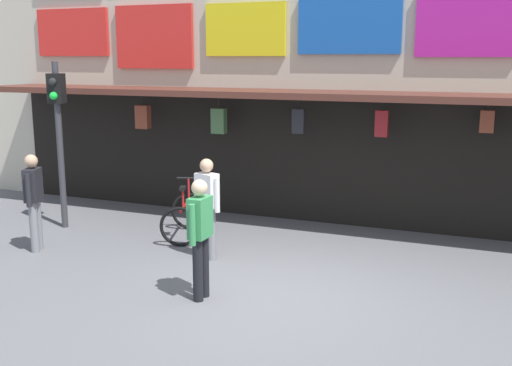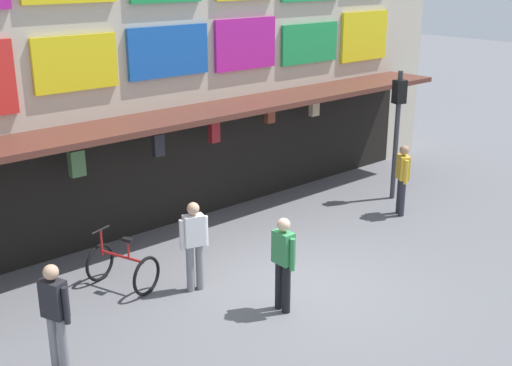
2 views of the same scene
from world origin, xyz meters
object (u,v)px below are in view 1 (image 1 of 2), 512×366
(traffic_light_near, at_px, (58,118))
(pedestrian_in_green, at_px, (34,197))
(bicycle_parked, at_px, (185,217))
(pedestrian_in_black, at_px, (200,233))
(pedestrian_in_yellow, at_px, (207,203))

(traffic_light_near, height_order, pedestrian_in_green, traffic_light_near)
(traffic_light_near, distance_m, bicycle_parked, 3.09)
(bicycle_parked, relative_size, pedestrian_in_black, 0.79)
(bicycle_parked, xyz_separation_m, pedestrian_in_green, (-1.99, -1.66, 0.55))
(bicycle_parked, distance_m, pedestrian_in_black, 3.04)
(pedestrian_in_black, bearing_deg, bicycle_parked, 122.58)
(pedestrian_in_black, bearing_deg, traffic_light_near, 151.51)
(traffic_light_near, height_order, pedestrian_in_black, traffic_light_near)
(pedestrian_in_yellow, bearing_deg, pedestrian_in_black, -66.69)
(bicycle_parked, height_order, pedestrian_in_green, pedestrian_in_green)
(traffic_light_near, bearing_deg, pedestrian_in_yellow, -11.07)
(traffic_light_near, bearing_deg, pedestrian_in_black, -28.49)
(bicycle_parked, height_order, pedestrian_in_black, pedestrian_in_black)
(traffic_light_near, relative_size, pedestrian_in_black, 1.90)
(traffic_light_near, relative_size, bicycle_parked, 2.41)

